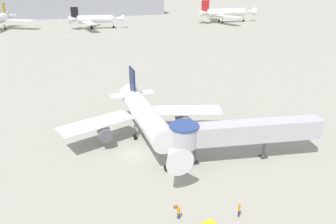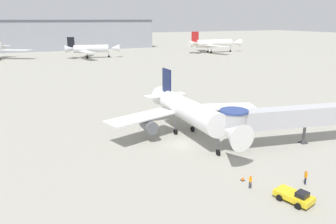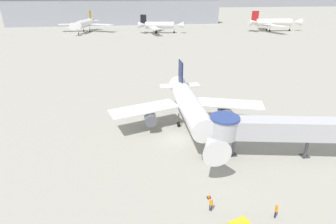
# 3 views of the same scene
# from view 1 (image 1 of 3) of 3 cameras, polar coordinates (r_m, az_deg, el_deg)

# --- Properties ---
(ground_plane) EXTENTS (800.00, 800.00, 0.00)m
(ground_plane) POSITION_cam_1_polar(r_m,az_deg,el_deg) (50.33, -5.81, -7.06)
(ground_plane) COLOR #9E9B8E
(main_airplane) EXTENTS (27.55, 25.98, 9.97)m
(main_airplane) POSITION_cam_1_polar(r_m,az_deg,el_deg) (51.42, -3.73, -1.02)
(main_airplane) COLOR white
(main_airplane) RESTS_ON ground_plane
(jet_bridge) EXTENTS (21.94, 7.39, 6.15)m
(jet_bridge) POSITION_cam_1_polar(r_m,az_deg,el_deg) (47.23, 11.85, -3.46)
(jet_bridge) COLOR #B7B7BC
(jet_bridge) RESTS_ON ground_plane
(traffic_cone_near_nose) EXTENTS (0.46, 0.46, 0.76)m
(traffic_cone_near_nose) POSITION_cam_1_polar(r_m,az_deg,el_deg) (39.52, 1.39, -15.83)
(traffic_cone_near_nose) COLOR black
(traffic_cone_near_nose) RESTS_ON ground_plane
(traffic_cone_starboard_wing) EXTENTS (0.39, 0.39, 0.65)m
(traffic_cone_starboard_wing) POSITION_cam_1_polar(r_m,az_deg,el_deg) (56.69, 6.48, -3.09)
(traffic_cone_starboard_wing) COLOR black
(traffic_cone_starboard_wing) RESTS_ON ground_plane
(ground_crew_marshaller) EXTENTS (0.37, 0.35, 1.68)m
(ground_crew_marshaller) POSITION_cam_1_polar(r_m,az_deg,el_deg) (37.65, 1.86, -16.96)
(ground_crew_marshaller) COLOR #1E2338
(ground_crew_marshaller) RESTS_ON ground_plane
(ground_crew_wing_walker) EXTENTS (0.33, 0.40, 1.83)m
(ground_crew_wing_walker) POSITION_cam_1_polar(r_m,az_deg,el_deg) (38.69, 12.30, -16.15)
(ground_crew_wing_walker) COLOR #1E2338
(ground_crew_wing_walker) RESTS_ON ground_plane
(background_jet_black_tail) EXTENTS (26.47, 29.15, 10.30)m
(background_jet_black_tail) POSITION_cam_1_polar(r_m,az_deg,el_deg) (167.26, -12.75, 15.49)
(background_jet_black_tail) COLOR silver
(background_jet_black_tail) RESTS_ON ground_plane
(background_jet_red_tail) EXTENTS (33.46, 33.53, 11.89)m
(background_jet_red_tail) POSITION_cam_1_polar(r_m,az_deg,el_deg) (187.44, 9.87, 16.68)
(background_jet_red_tail) COLOR white
(background_jet_red_tail) RESTS_ON ground_plane
(terminal_building) EXTENTS (152.20, 18.63, 18.18)m
(terminal_building) POSITION_cam_1_polar(r_m,az_deg,el_deg) (217.85, -21.72, 17.36)
(terminal_building) COLOR #999EA8
(terminal_building) RESTS_ON ground_plane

